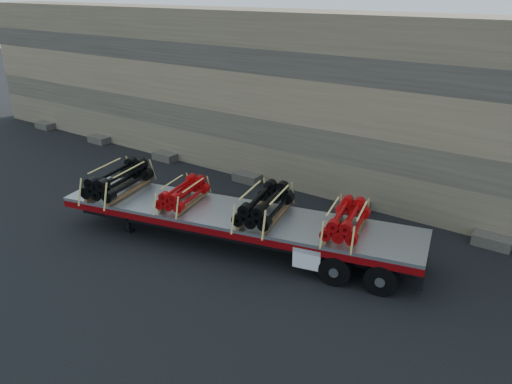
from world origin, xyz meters
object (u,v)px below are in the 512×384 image
at_px(bundle_midrear, 265,205).
at_px(bundle_rear, 346,221).
at_px(trailer, 235,229).
at_px(bundle_midfront, 183,194).
at_px(bundle_front, 118,180).

height_order(bundle_midrear, bundle_rear, bundle_midrear).
bearing_deg(trailer, bundle_midfront, -180.00).
height_order(bundle_midfront, bundle_rear, bundle_rear).
xyz_separation_m(trailer, bundle_midrear, (0.99, 0.23, 1.02)).
xyz_separation_m(bundle_front, bundle_rear, (7.84, 1.84, -0.07)).
bearing_deg(bundle_rear, bundle_midrear, -180.00).
relative_size(bundle_midrear, bundle_rear, 1.13).
height_order(trailer, bundle_front, bundle_front).
height_order(trailer, bundle_midrear, bundle_midrear).
xyz_separation_m(trailer, bundle_midfront, (-1.83, -0.43, 0.94)).
xyz_separation_m(trailer, bundle_rear, (3.50, 0.82, 0.97)).
distance_m(bundle_front, bundle_midrear, 5.48).
relative_size(bundle_front, bundle_rear, 1.20).
bearing_deg(bundle_front, bundle_midfront, 0.00).
height_order(bundle_front, bundle_midfront, bundle_front).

